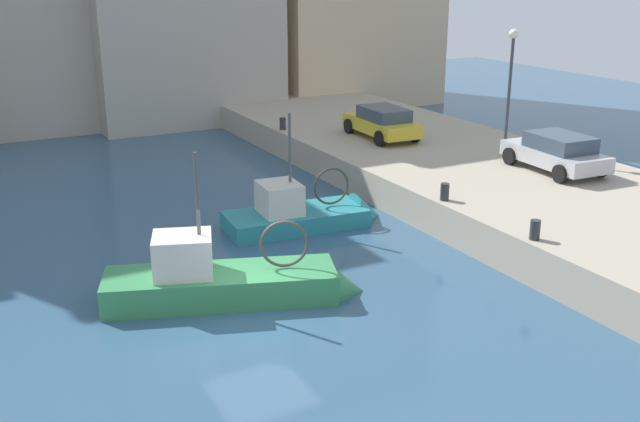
{
  "coord_description": "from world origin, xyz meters",
  "views": [
    {
      "loc": [
        -6.6,
        -15.84,
        8.26
      ],
      "look_at": [
        3.36,
        2.89,
        1.2
      ],
      "focal_mm": 41.45,
      "sensor_mm": 36.0,
      "label": 1
    }
  ],
  "objects_px": {
    "parked_car_silver": "(556,152)",
    "quay_streetlamp": "(511,71)",
    "mooring_bollard_north": "(283,124)",
    "fishing_boat_teal": "(307,221)",
    "mooring_bollard_mid": "(445,192)",
    "mooring_bollard_south": "(535,230)",
    "fishing_boat_green": "(231,293)",
    "parked_car_yellow": "(382,122)"
  },
  "relations": [
    {
      "from": "parked_car_silver",
      "to": "mooring_bollard_south",
      "type": "xyz_separation_m",
      "value": [
        -5.67,
        -4.96,
        -0.43
      ]
    },
    {
      "from": "fishing_boat_teal",
      "to": "fishing_boat_green",
      "type": "xyz_separation_m",
      "value": [
        -4.34,
        -4.18,
        -0.0
      ]
    },
    {
      "from": "quay_streetlamp",
      "to": "fishing_boat_green",
      "type": "bearing_deg",
      "value": -159.93
    },
    {
      "from": "parked_car_silver",
      "to": "quay_streetlamp",
      "type": "relative_size",
      "value": 0.84
    },
    {
      "from": "fishing_boat_green",
      "to": "quay_streetlamp",
      "type": "distance_m",
      "value": 14.9
    },
    {
      "from": "fishing_boat_teal",
      "to": "fishing_boat_green",
      "type": "distance_m",
      "value": 6.03
    },
    {
      "from": "quay_streetlamp",
      "to": "parked_car_yellow",
      "type": "bearing_deg",
      "value": 118.17
    },
    {
      "from": "parked_car_silver",
      "to": "quay_streetlamp",
      "type": "height_order",
      "value": "quay_streetlamp"
    },
    {
      "from": "fishing_boat_teal",
      "to": "mooring_bollard_south",
      "type": "xyz_separation_m",
      "value": [
        3.41,
        -6.91,
        1.31
      ]
    },
    {
      "from": "fishing_boat_green",
      "to": "fishing_boat_teal",
      "type": "bearing_deg",
      "value": 43.88
    },
    {
      "from": "quay_streetlamp",
      "to": "mooring_bollard_mid",
      "type": "bearing_deg",
      "value": -147.27
    },
    {
      "from": "mooring_bollard_south",
      "to": "quay_streetlamp",
      "type": "bearing_deg",
      "value": 53.49
    },
    {
      "from": "mooring_bollard_south",
      "to": "parked_car_silver",
      "type": "bearing_deg",
      "value": 41.21
    },
    {
      "from": "fishing_boat_teal",
      "to": "parked_car_yellow",
      "type": "xyz_separation_m",
      "value": [
        6.46,
        5.56,
        1.73
      ]
    },
    {
      "from": "parked_car_yellow",
      "to": "fishing_boat_teal",
      "type": "bearing_deg",
      "value": -139.29
    },
    {
      "from": "parked_car_silver",
      "to": "mooring_bollard_mid",
      "type": "height_order",
      "value": "parked_car_silver"
    },
    {
      "from": "mooring_bollard_mid",
      "to": "quay_streetlamp",
      "type": "relative_size",
      "value": 0.11
    },
    {
      "from": "mooring_bollard_south",
      "to": "mooring_bollard_north",
      "type": "bearing_deg",
      "value": 90.0
    },
    {
      "from": "fishing_boat_green",
      "to": "mooring_bollard_north",
      "type": "height_order",
      "value": "fishing_boat_green"
    },
    {
      "from": "mooring_bollard_mid",
      "to": "fishing_boat_teal",
      "type": "bearing_deg",
      "value": 139.47
    },
    {
      "from": "mooring_bollard_north",
      "to": "quay_streetlamp",
      "type": "bearing_deg",
      "value": -55.97
    },
    {
      "from": "fishing_boat_green",
      "to": "mooring_bollard_north",
      "type": "distance_m",
      "value": 15.42
    },
    {
      "from": "fishing_boat_teal",
      "to": "mooring_bollard_north",
      "type": "xyz_separation_m",
      "value": [
        3.41,
        9.09,
        1.31
      ]
    },
    {
      "from": "fishing_boat_green",
      "to": "mooring_bollard_north",
      "type": "bearing_deg",
      "value": 59.69
    },
    {
      "from": "mooring_bollard_mid",
      "to": "quay_streetlamp",
      "type": "bearing_deg",
      "value": 32.73
    },
    {
      "from": "parked_car_yellow",
      "to": "quay_streetlamp",
      "type": "xyz_separation_m",
      "value": [
        2.59,
        -4.84,
        2.56
      ]
    },
    {
      "from": "quay_streetlamp",
      "to": "parked_car_silver",
      "type": "bearing_deg",
      "value": -89.58
    },
    {
      "from": "fishing_boat_green",
      "to": "parked_car_yellow",
      "type": "height_order",
      "value": "fishing_boat_green"
    },
    {
      "from": "mooring_bollard_south",
      "to": "mooring_bollard_north",
      "type": "relative_size",
      "value": 1.0
    },
    {
      "from": "mooring_bollard_mid",
      "to": "mooring_bollard_south",
      "type": "bearing_deg",
      "value": -90.0
    },
    {
      "from": "fishing_boat_teal",
      "to": "mooring_bollard_north",
      "type": "distance_m",
      "value": 9.79
    },
    {
      "from": "fishing_boat_teal",
      "to": "parked_car_yellow",
      "type": "distance_m",
      "value": 8.7
    },
    {
      "from": "parked_car_silver",
      "to": "mooring_bollard_mid",
      "type": "xyz_separation_m",
      "value": [
        -5.67,
        -0.96,
        -0.43
      ]
    },
    {
      "from": "fishing_boat_green",
      "to": "parked_car_yellow",
      "type": "relative_size",
      "value": 1.68
    },
    {
      "from": "parked_car_silver",
      "to": "mooring_bollard_north",
      "type": "xyz_separation_m",
      "value": [
        -5.67,
        11.04,
        -0.43
      ]
    },
    {
      "from": "fishing_boat_teal",
      "to": "mooring_bollard_mid",
      "type": "xyz_separation_m",
      "value": [
        3.41,
        -2.91,
        1.31
      ]
    },
    {
      "from": "mooring_bollard_south",
      "to": "fishing_boat_teal",
      "type": "bearing_deg",
      "value": 116.24
    },
    {
      "from": "parked_car_yellow",
      "to": "quay_streetlamp",
      "type": "height_order",
      "value": "quay_streetlamp"
    },
    {
      "from": "fishing_boat_teal",
      "to": "parked_car_silver",
      "type": "distance_m",
      "value": 9.45
    },
    {
      "from": "mooring_bollard_north",
      "to": "quay_streetlamp",
      "type": "relative_size",
      "value": 0.11
    },
    {
      "from": "parked_car_silver",
      "to": "mooring_bollard_mid",
      "type": "distance_m",
      "value": 5.77
    },
    {
      "from": "fishing_boat_teal",
      "to": "parked_car_silver",
      "type": "bearing_deg",
      "value": -12.12
    }
  ]
}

